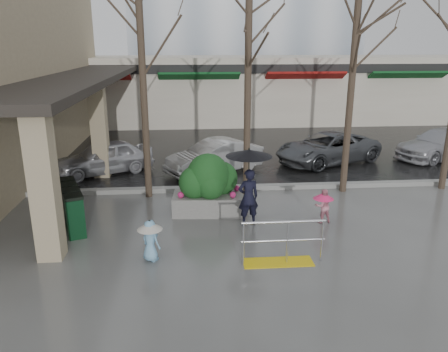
{
  "coord_description": "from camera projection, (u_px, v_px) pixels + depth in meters",
  "views": [
    {
      "loc": [
        -0.66,
        -10.01,
        4.8
      ],
      "look_at": [
        0.28,
        1.41,
        1.3
      ],
      "focal_mm": 35.0,
      "sensor_mm": 36.0,
      "label": 1
    }
  ],
  "objects": [
    {
      "name": "car_d",
      "position": [
        441.0,
        144.0,
        18.81
      ],
      "size": [
        4.69,
        3.27,
        1.26
      ],
      "primitive_type": "imported",
      "rotation": [
        0.0,
        0.0,
        -1.18
      ],
      "color": "#ACACB1",
      "rests_on": "ground"
    },
    {
      "name": "curb",
      "position": [
        210.0,
        188.0,
        14.79
      ],
      "size": [
        120.0,
        0.3,
        0.15
      ],
      "primitive_type": "cube",
      "color": "gray",
      "rests_on": "ground"
    },
    {
      "name": "car_b",
      "position": [
        215.0,
        157.0,
        16.7
      ],
      "size": [
        3.99,
        3.04,
        1.26
      ],
      "primitive_type": "imported",
      "rotation": [
        0.0,
        0.0,
        -1.06
      ],
      "color": "silver",
      "rests_on": "ground"
    },
    {
      "name": "car_a",
      "position": [
        104.0,
        157.0,
        16.6
      ],
      "size": [
        3.97,
        3.02,
        1.26
      ],
      "primitive_type": "imported",
      "rotation": [
        0.0,
        0.0,
        -1.09
      ],
      "color": "silver",
      "rests_on": "ground"
    },
    {
      "name": "news_boxes",
      "position": [
        71.0,
        206.0,
        11.8
      ],
      "size": [
        1.15,
        2.06,
        1.13
      ],
      "rotation": [
        0.0,
        0.0,
        0.36
      ],
      "color": "#0C351A",
      "rests_on": "ground"
    },
    {
      "name": "tree_west",
      "position": [
        140.0,
        33.0,
        12.79
      ],
      "size": [
        3.2,
        3.2,
        6.8
      ],
      "color": "#382B21",
      "rests_on": "ground"
    },
    {
      "name": "car_c",
      "position": [
        328.0,
        148.0,
        18.12
      ],
      "size": [
        4.99,
        3.79,
        1.26
      ],
      "primitive_type": "imported",
      "rotation": [
        0.0,
        0.0,
        -1.14
      ],
      "color": "#54575B",
      "rests_on": "ground"
    },
    {
      "name": "child_pink",
      "position": [
        323.0,
        203.0,
        12.05
      ],
      "size": [
        0.57,
        0.57,
        0.97
      ],
      "rotation": [
        0.0,
        0.0,
        3.31
      ],
      "color": "pink",
      "rests_on": "ground"
    },
    {
      "name": "planter",
      "position": [
        209.0,
        185.0,
        12.66
      ],
      "size": [
        2.12,
        1.24,
        1.79
      ],
      "rotation": [
        0.0,
        0.0,
        -0.08
      ],
      "color": "slate",
      "rests_on": "ground"
    },
    {
      "name": "woman",
      "position": [
        249.0,
        178.0,
        11.65
      ],
      "size": [
        1.25,
        1.25,
        2.17
      ],
      "rotation": [
        0.0,
        0.0,
        3.36
      ],
      "color": "black",
      "rests_on": "ground"
    },
    {
      "name": "handrail",
      "position": [
        281.0,
        248.0,
        9.85
      ],
      "size": [
        1.9,
        0.5,
        1.03
      ],
      "color": "yellow",
      "rests_on": "ground"
    },
    {
      "name": "ground",
      "position": [
        218.0,
        242.0,
        11.0
      ],
      "size": [
        120.0,
        120.0,
        0.0
      ],
      "primitive_type": "plane",
      "color": "#51514F",
      "rests_on": "ground"
    },
    {
      "name": "tree_mideast",
      "position": [
        355.0,
        41.0,
        13.37
      ],
      "size": [
        3.2,
        3.2,
        6.5
      ],
      "color": "#382B21",
      "rests_on": "ground"
    },
    {
      "name": "storefront_row",
      "position": [
        230.0,
        89.0,
        27.69
      ],
      "size": [
        34.0,
        6.74,
        4.0
      ],
      "color": "beige",
      "rests_on": "ground"
    },
    {
      "name": "pillar_back",
      "position": [
        100.0,
        130.0,
        15.9
      ],
      "size": [
        0.55,
        0.55,
        3.5
      ],
      "primitive_type": "cube",
      "color": "tan",
      "rests_on": "ground"
    },
    {
      "name": "pillar_front",
      "position": [
        44.0,
        186.0,
        9.7
      ],
      "size": [
        0.55,
        0.55,
        3.5
      ],
      "primitive_type": "cube",
      "color": "tan",
      "rests_on": "ground"
    },
    {
      "name": "canopy_slab",
      "position": [
        82.0,
        74.0,
        17.19
      ],
      "size": [
        2.8,
        18.0,
        0.25
      ],
      "primitive_type": "cube",
      "color": "#2D2823",
      "rests_on": "pillar_front"
    },
    {
      "name": "tree_midwest",
      "position": [
        249.0,
        28.0,
        13.0
      ],
      "size": [
        3.2,
        3.2,
        7.0
      ],
      "color": "#382B21",
      "rests_on": "ground"
    },
    {
      "name": "street_asphalt",
      "position": [
        197.0,
        111.0,
        31.97
      ],
      "size": [
        120.0,
        36.0,
        0.01
      ],
      "primitive_type": "cube",
      "color": "black",
      "rests_on": "ground"
    },
    {
      "name": "child_blue",
      "position": [
        150.0,
        236.0,
        9.9
      ],
      "size": [
        0.58,
        0.58,
        0.99
      ],
      "rotation": [
        0.0,
        0.0,
        2.46
      ],
      "color": "#7BB4DB",
      "rests_on": "ground"
    }
  ]
}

